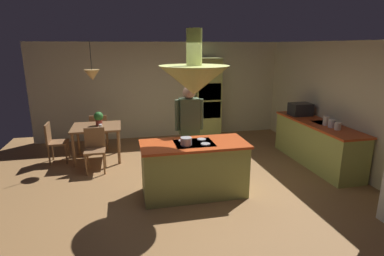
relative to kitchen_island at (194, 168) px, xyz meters
The scene contains 20 objects.
ground 0.50m from the kitchen_island, 90.00° to the left, with size 8.16×8.16×0.00m, color #9E7042.
wall_back 3.74m from the kitchen_island, 90.00° to the left, with size 6.80×0.10×2.55m, color beige.
wall_right 3.40m from the kitchen_island, 10.46° to the left, with size 0.10×7.20×2.55m, color beige.
kitchen_island is the anchor object (origin of this frame).
counter_run_right 2.95m from the kitchen_island, 15.72° to the left, with size 0.73×2.41×0.91m.
oven_tower 3.48m from the kitchen_island, 71.26° to the left, with size 0.66×0.62×2.15m.
dining_table 2.71m from the kitchen_island, 128.99° to the left, with size 1.03×0.89×0.76m.
person_at_island 0.88m from the kitchen_island, 84.61° to the left, with size 0.53×0.23×1.76m.
range_hood 1.50m from the kitchen_island, ahead, with size 1.10×1.10×1.00m.
pendant_light_over_table 3.04m from the kitchen_island, 128.99° to the left, with size 0.32×0.32×0.82m.
chair_facing_island 2.22m from the kitchen_island, 139.90° to the left, with size 0.40×0.40×0.87m.
chair_by_back_wall 3.25m from the kitchen_island, 121.55° to the left, with size 0.40×0.40×0.87m.
chair_at_corner 3.34m from the kitchen_island, 141.00° to the left, with size 0.40×0.40×0.87m.
potted_plant_on_table 2.76m from the kitchen_island, 127.17° to the left, with size 0.20×0.20×0.30m.
cup_on_table 2.49m from the kitchen_island, 130.36° to the left, with size 0.07×0.07×0.09m, color white.
canister_flour 2.89m from the kitchen_island, ahead, with size 0.12×0.12×0.14m, color silver.
canister_sugar 2.92m from the kitchen_island, ahead, with size 0.13×0.13×0.17m, color silver.
canister_tea 2.95m from the kitchen_island, 11.28° to the left, with size 0.12×0.12×0.19m, color silver.
microwave_on_counter 3.27m from the kitchen_island, 28.03° to the left, with size 0.46×0.36×0.28m, color #232326.
cooking_pot_on_cooktop 0.57m from the kitchen_island, 140.91° to the right, with size 0.18×0.18×0.12m, color #B2B2B7.
Camera 1 is at (-1.10, -4.95, 2.46)m, focal length 29.16 mm.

